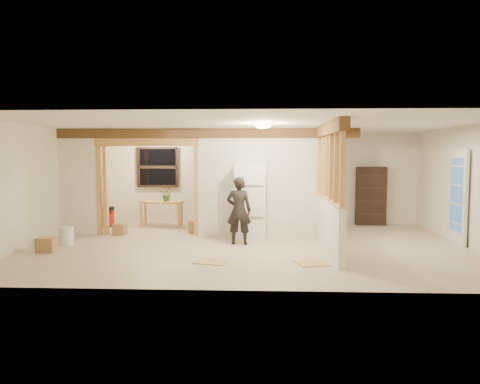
{
  "coord_description": "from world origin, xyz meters",
  "views": [
    {
      "loc": [
        0.28,
        -9.62,
        1.88
      ],
      "look_at": [
        -0.19,
        0.4,
        1.09
      ],
      "focal_mm": 35.0,
      "sensor_mm": 36.0,
      "label": 1
    }
  ],
  "objects_px": {
    "woman": "(239,211)",
    "bookshelf": "(371,196)",
    "work_table": "(162,214)",
    "shop_vac": "(107,216)",
    "refrigerator": "(250,202)"
  },
  "relations": [
    {
      "from": "refrigerator",
      "to": "shop_vac",
      "type": "distance_m",
      "value": 4.19
    },
    {
      "from": "shop_vac",
      "to": "woman",
      "type": "bearing_deg",
      "value": -32.8
    },
    {
      "from": "work_table",
      "to": "refrigerator",
      "type": "bearing_deg",
      "value": -23.11
    },
    {
      "from": "refrigerator",
      "to": "work_table",
      "type": "height_order",
      "value": "refrigerator"
    },
    {
      "from": "refrigerator",
      "to": "bookshelf",
      "type": "relative_size",
      "value": 1.06
    },
    {
      "from": "work_table",
      "to": "bookshelf",
      "type": "height_order",
      "value": "bookshelf"
    },
    {
      "from": "woman",
      "to": "shop_vac",
      "type": "relative_size",
      "value": 2.69
    },
    {
      "from": "woman",
      "to": "bookshelf",
      "type": "bearing_deg",
      "value": -135.42
    },
    {
      "from": "work_table",
      "to": "woman",
      "type": "bearing_deg",
      "value": -35.49
    },
    {
      "from": "shop_vac",
      "to": "bookshelf",
      "type": "distance_m",
      "value": 7.05
    },
    {
      "from": "shop_vac",
      "to": "bookshelf",
      "type": "relative_size",
      "value": 0.34
    },
    {
      "from": "bookshelf",
      "to": "shop_vac",
      "type": "bearing_deg",
      "value": -175.07
    },
    {
      "from": "woman",
      "to": "bookshelf",
      "type": "xyz_separation_m",
      "value": [
        3.42,
        2.92,
        0.07
      ]
    },
    {
      "from": "shop_vac",
      "to": "bookshelf",
      "type": "xyz_separation_m",
      "value": [
        7.01,
        0.6,
        0.52
      ]
    },
    {
      "from": "refrigerator",
      "to": "woman",
      "type": "height_order",
      "value": "refrigerator"
    }
  ]
}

